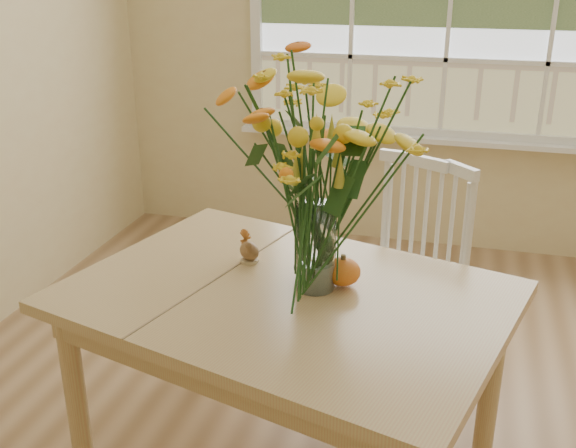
# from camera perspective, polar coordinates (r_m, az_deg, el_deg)

# --- Properties ---
(wall_back) EXTENTS (4.00, 0.02, 2.70)m
(wall_back) POSITION_cam_1_polar(r_m,az_deg,el_deg) (4.06, 13.49, 16.23)
(wall_back) COLOR beige
(wall_back) RESTS_ON floor
(dining_table) EXTENTS (1.55, 1.28, 0.72)m
(dining_table) POSITION_cam_1_polar(r_m,az_deg,el_deg) (2.17, -0.14, -7.84)
(dining_table) COLOR tan
(dining_table) RESTS_ON floor
(windsor_chair) EXTENTS (0.58, 0.57, 0.94)m
(windsor_chair) POSITION_cam_1_polar(r_m,az_deg,el_deg) (2.78, 10.22, -3.54)
(windsor_chair) COLOR white
(windsor_chair) RESTS_ON floor
(flower_vase) EXTENTS (0.58, 0.58, 0.69)m
(flower_vase) POSITION_cam_1_polar(r_m,az_deg,el_deg) (2.00, 2.47, 5.29)
(flower_vase) COLOR white
(flower_vase) RESTS_ON dining_table
(pumpkin) EXTENTS (0.11, 0.11, 0.09)m
(pumpkin) POSITION_cam_1_polar(r_m,az_deg,el_deg) (2.15, 4.66, -4.16)
(pumpkin) COLOR #DE5A1A
(pumpkin) RESTS_ON dining_table
(turkey_figurine) EXTENTS (0.10, 0.09, 0.10)m
(turkey_figurine) POSITION_cam_1_polar(r_m,az_deg,el_deg) (2.31, -3.29, -2.30)
(turkey_figurine) COLOR #CCB78C
(turkey_figurine) RESTS_ON dining_table
(dark_gourd) EXTENTS (0.12, 0.08, 0.07)m
(dark_gourd) POSITION_cam_1_polar(r_m,az_deg,el_deg) (2.20, 1.50, -3.79)
(dark_gourd) COLOR #38160F
(dark_gourd) RESTS_ON dining_table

